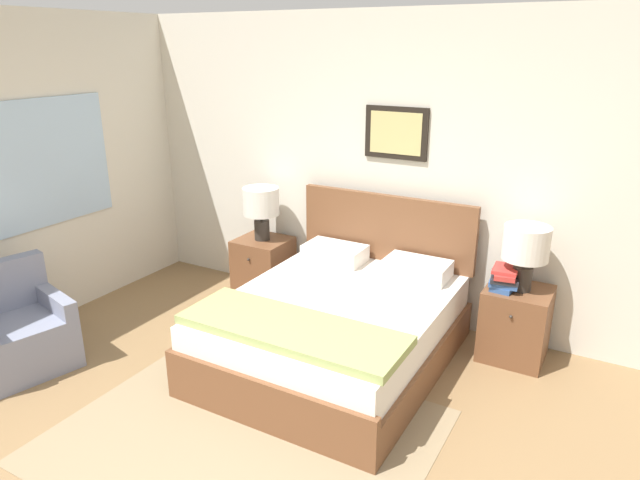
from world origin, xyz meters
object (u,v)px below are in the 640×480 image
at_px(armchair, 19,332).
at_px(nightstand_by_door, 515,323).
at_px(nightstand_near_window, 264,267).
at_px(table_lamp_near_window, 261,205).
at_px(table_lamp_by_door, 526,247).
at_px(bed, 336,326).

height_order(armchair, nightstand_by_door, armchair).
xyz_separation_m(nightstand_near_window, table_lamp_near_window, (-0.00, -0.00, 0.63)).
relative_size(nightstand_by_door, table_lamp_by_door, 1.15).
bearing_deg(armchair, nightstand_by_door, 135.67).
bearing_deg(table_lamp_near_window, nightstand_by_door, 0.07).
bearing_deg(nightstand_near_window, table_lamp_near_window, -120.32).
bearing_deg(table_lamp_by_door, armchair, -148.83).
xyz_separation_m(nightstand_near_window, table_lamp_by_door, (2.36, -0.00, 0.63)).
bearing_deg(bed, table_lamp_by_door, 31.52).
height_order(nightstand_by_door, table_lamp_by_door, table_lamp_by_door).
height_order(nightstand_by_door, table_lamp_near_window, table_lamp_near_window).
distance_m(table_lamp_near_window, table_lamp_by_door, 2.36).
bearing_deg(armchair, nightstand_near_window, 170.38).
bearing_deg(armchair, bed, 135.36).
distance_m(bed, table_lamp_by_door, 1.52).
bearing_deg(bed, armchair, -149.03).
height_order(bed, table_lamp_by_door, bed).
xyz_separation_m(bed, table_lamp_near_window, (-1.18, 0.73, 0.62)).
bearing_deg(nightstand_by_door, table_lamp_near_window, -179.93).
bearing_deg(nightstand_by_door, bed, -148.19).
height_order(armchair, table_lamp_by_door, table_lamp_by_door).
distance_m(armchair, nightstand_by_door, 3.77).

